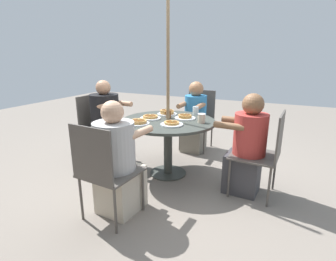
{
  "coord_description": "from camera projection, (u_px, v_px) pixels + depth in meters",
  "views": [
    {
      "loc": [
        -1.33,
        2.81,
        1.48
      ],
      "look_at": [
        0.0,
        0.0,
        0.58
      ],
      "focal_mm": 28.0,
      "sensor_mm": 36.0,
      "label": 1
    }
  ],
  "objects": [
    {
      "name": "patio_table",
      "position": [
        168.0,
        129.0,
        3.23
      ],
      "size": [
        1.16,
        1.16,
        0.71
      ],
      "color": "#383D38",
      "rests_on": "ground"
    },
    {
      "name": "pancake_plate_c",
      "position": [
        185.0,
        117.0,
        3.27
      ],
      "size": [
        0.26,
        0.26,
        0.06
      ],
      "color": "white",
      "rests_on": "patio_table"
    },
    {
      "name": "pancake_plate_d",
      "position": [
        172.0,
        124.0,
        2.97
      ],
      "size": [
        0.26,
        0.26,
        0.05
      ],
      "color": "white",
      "rests_on": "patio_table"
    },
    {
      "name": "patio_chair_east",
      "position": [
        103.0,
        168.0,
        2.3
      ],
      "size": [
        0.51,
        0.51,
        0.93
      ],
      "rotation": [
        0.0,
        0.0,
        -3.22
      ],
      "color": "#514C47",
      "rests_on": "ground"
    },
    {
      "name": "pancake_plate_a",
      "position": [
        167.0,
        113.0,
        3.48
      ],
      "size": [
        0.26,
        0.26,
        0.08
      ],
      "color": "white",
      "rests_on": "patio_table"
    },
    {
      "name": "diner_south",
      "position": [
        246.0,
        149.0,
        2.82
      ],
      "size": [
        0.54,
        0.37,
        1.11
      ],
      "rotation": [
        0.0,
        0.0,
        -1.63
      ],
      "color": "#3D3D42",
      "rests_on": "ground"
    },
    {
      "name": "pancake_plate_b",
      "position": [
        138.0,
        122.0,
        3.01
      ],
      "size": [
        0.26,
        0.26,
        0.06
      ],
      "color": "white",
      "rests_on": "patio_table"
    },
    {
      "name": "patio_chair_south",
      "position": [
        265.0,
        150.0,
        2.73
      ],
      "size": [
        0.5,
        0.5,
        0.93
      ],
      "rotation": [
        0.0,
        0.0,
        -1.63
      ],
      "color": "#514C47",
      "rests_on": "ground"
    },
    {
      "name": "pancake_plate_e",
      "position": [
        150.0,
        117.0,
        3.26
      ],
      "size": [
        0.26,
        0.26,
        0.06
      ],
      "color": "white",
      "rests_on": "patio_table"
    },
    {
      "name": "ground_plane",
      "position": [
        168.0,
        173.0,
        3.4
      ],
      "size": [
        12.0,
        12.0,
        0.0
      ],
      "primitive_type": "plane",
      "color": "gray"
    },
    {
      "name": "patio_chair_north",
      "position": [
        97.0,
        124.0,
        3.76
      ],
      "size": [
        0.49,
        0.49,
        0.93
      ],
      "rotation": [
        0.0,
        0.0,
        1.54
      ],
      "color": "#514C47",
      "rests_on": "ground"
    },
    {
      "name": "drinking_glass_a",
      "position": [
        196.0,
        111.0,
        3.5
      ],
      "size": [
        0.08,
        0.08,
        0.1
      ],
      "primitive_type": "cylinder",
      "color": "silver",
      "rests_on": "patio_table"
    },
    {
      "name": "diner_east",
      "position": [
        118.0,
        164.0,
        2.46
      ],
      "size": [
        0.4,
        0.57,
        1.1
      ],
      "rotation": [
        0.0,
        0.0,
        -3.22
      ],
      "color": "beige",
      "rests_on": "ground"
    },
    {
      "name": "diner_north",
      "position": [
        107.0,
        126.0,
        3.68
      ],
      "size": [
        0.55,
        0.4,
        1.15
      ],
      "rotation": [
        0.0,
        0.0,
        1.54
      ],
      "color": "slate",
      "rests_on": "ground"
    },
    {
      "name": "patio_chair_west",
      "position": [
        199.0,
        116.0,
        4.25
      ],
      "size": [
        0.48,
        0.48,
        0.93
      ],
      "rotation": [
        0.0,
        0.0,
        -0.01
      ],
      "color": "#514C47",
      "rests_on": "ground"
    },
    {
      "name": "umbrella_pole",
      "position": [
        168.0,
        76.0,
        3.05
      ],
      "size": [
        0.04,
        0.04,
        2.49
      ],
      "primitive_type": "cylinder",
      "color": "#846B4C",
      "rests_on": "ground"
    },
    {
      "name": "syrup_bottle",
      "position": [
        168.0,
        114.0,
        3.3
      ],
      "size": [
        0.08,
        0.06,
        0.13
      ],
      "color": "#602D0F",
      "rests_on": "patio_table"
    },
    {
      "name": "coffee_cup",
      "position": [
        202.0,
        118.0,
        3.07
      ],
      "size": [
        0.09,
        0.09,
        0.11
      ],
      "color": "beige",
      "rests_on": "patio_table"
    },
    {
      "name": "diner_west",
      "position": [
        195.0,
        120.0,
        4.09
      ],
      "size": [
        0.35,
        0.53,
        1.09
      ],
      "rotation": [
        0.0,
        0.0,
        -0.01
      ],
      "color": "gray",
      "rests_on": "ground"
    }
  ]
}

